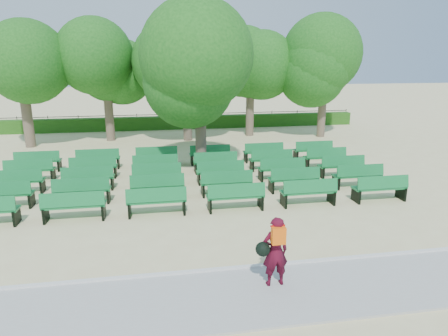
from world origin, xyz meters
name	(u,v)px	position (x,y,z in m)	size (l,w,h in m)	color
ground	(203,189)	(0.00, 0.00, 0.00)	(120.00, 120.00, 0.00)	beige
paving	(246,297)	(0.00, -7.40, 0.03)	(30.00, 2.20, 0.06)	#A7A8A3
curb	(235,269)	(0.00, -6.25, 0.05)	(30.00, 0.12, 0.10)	silver
hedge	(180,122)	(0.00, 14.00, 0.45)	(26.00, 0.70, 0.90)	#245917
fence	(179,128)	(0.00, 14.40, 0.00)	(26.00, 0.10, 1.02)	black
tree_line	(184,139)	(0.00, 10.00, 0.00)	(21.80, 6.80, 7.04)	#20641B
bench_array	(189,182)	(-0.48, 0.76, 0.10)	(1.95, 0.73, 1.21)	#137135
tree_among	(200,72)	(0.24, 2.69, 4.37)	(4.66, 4.66, 6.49)	brown
person	(274,251)	(0.70, -7.08, 0.89)	(0.76, 0.46, 1.60)	#470A1B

